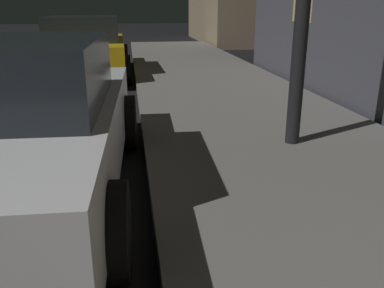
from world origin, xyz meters
TOP-DOWN VIEW (x-y plane):
  - car_white at (2.85, 3.31)m, footprint 2.16×4.14m
  - car_yellow_cab at (2.85, 10.04)m, footprint 2.12×4.15m

SIDE VIEW (x-z plane):
  - car_white at x=2.85m, z-range -0.02..1.41m
  - car_yellow_cab at x=2.85m, z-range 0.00..1.43m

